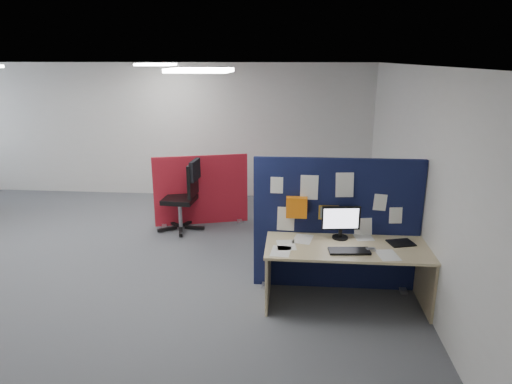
# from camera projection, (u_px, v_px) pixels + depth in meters

# --- Properties ---
(floor) EXTENTS (9.00, 9.00, 0.00)m
(floor) POSITION_uv_depth(u_px,v_px,m) (81.00, 265.00, 6.39)
(floor) COLOR #515459
(floor) RESTS_ON ground
(ceiling) EXTENTS (9.00, 7.00, 0.02)m
(ceiling) POSITION_uv_depth(u_px,v_px,m) (57.00, 65.00, 5.62)
(ceiling) COLOR white
(ceiling) RESTS_ON wall_back
(wall_back) EXTENTS (9.00, 0.02, 2.70)m
(wall_back) POSITION_uv_depth(u_px,v_px,m) (150.00, 130.00, 9.35)
(wall_back) COLOR silver
(wall_back) RESTS_ON floor
(wall_right) EXTENTS (0.02, 7.00, 2.70)m
(wall_right) POSITION_uv_depth(u_px,v_px,m) (419.00, 179.00, 5.65)
(wall_right) COLOR silver
(wall_right) RESTS_ON floor
(ceiling_lights) EXTENTS (4.10, 4.10, 0.04)m
(ceiling_lights) POSITION_uv_depth(u_px,v_px,m) (105.00, 67.00, 6.24)
(ceiling_lights) COLOR white
(ceiling_lights) RESTS_ON ceiling
(navy_divider) EXTENTS (2.02, 0.30, 1.66)m
(navy_divider) POSITION_uv_depth(u_px,v_px,m) (335.00, 225.00, 5.56)
(navy_divider) COLOR #101D3C
(navy_divider) RESTS_ON floor
(main_desk) EXTENTS (1.87, 0.83, 0.73)m
(main_desk) POSITION_uv_depth(u_px,v_px,m) (346.00, 257.00, 5.29)
(main_desk) COLOR beige
(main_desk) RESTS_ON floor
(monitor_main) EXTENTS (0.45, 0.19, 0.40)m
(monitor_main) POSITION_uv_depth(u_px,v_px,m) (341.00, 221.00, 5.35)
(monitor_main) COLOR black
(monitor_main) RESTS_ON main_desk
(keyboard) EXTENTS (0.46, 0.22, 0.02)m
(keyboard) POSITION_uv_depth(u_px,v_px,m) (349.00, 251.00, 5.03)
(keyboard) COLOR black
(keyboard) RESTS_ON main_desk
(mouse) EXTENTS (0.11, 0.08, 0.03)m
(mouse) POSITION_uv_depth(u_px,v_px,m) (371.00, 250.00, 5.06)
(mouse) COLOR #9F9EA3
(mouse) RESTS_ON main_desk
(paper_tray) EXTENTS (0.33, 0.29, 0.01)m
(paper_tray) POSITION_uv_depth(u_px,v_px,m) (401.00, 243.00, 5.26)
(paper_tray) COLOR black
(paper_tray) RESTS_ON main_desk
(red_divider) EXTENTS (1.56, 0.49, 1.21)m
(red_divider) POSITION_uv_depth(u_px,v_px,m) (201.00, 191.00, 7.83)
(red_divider) COLOR maroon
(red_divider) RESTS_ON floor
(office_chair) EXTENTS (0.77, 0.79, 1.18)m
(office_chair) POSITION_uv_depth(u_px,v_px,m) (186.00, 191.00, 7.50)
(office_chair) COLOR black
(office_chair) RESTS_ON floor
(desk_papers) EXTENTS (1.41, 0.86, 0.00)m
(desk_papers) POSITION_uv_depth(u_px,v_px,m) (324.00, 245.00, 5.21)
(desk_papers) COLOR white
(desk_papers) RESTS_ON main_desk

